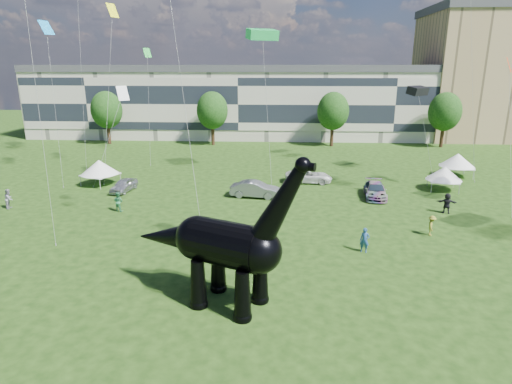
{
  "coord_description": "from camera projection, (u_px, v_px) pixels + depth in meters",
  "views": [
    {
      "loc": [
        -0.76,
        -18.64,
        12.86
      ],
      "look_at": [
        -2.22,
        8.0,
        5.0
      ],
      "focal_mm": 30.0,
      "sensor_mm": 36.0,
      "label": 1
    }
  ],
  "objects": [
    {
      "name": "tree_mid_right",
      "position": [
        333.0,
        108.0,
        70.01
      ],
      "size": [
        5.2,
        5.2,
        9.44
      ],
      "color": "#382314",
      "rests_on": "ground"
    },
    {
      "name": "tree_mid_left",
      "position": [
        212.0,
        107.0,
        71.06
      ],
      "size": [
        5.2,
        5.2,
        9.44
      ],
      "color": "#382314",
      "rests_on": "ground"
    },
    {
      "name": "visitors",
      "position": [
        241.0,
        226.0,
        33.39
      ],
      "size": [
        41.86,
        36.43,
        1.9
      ],
      "color": "brown",
      "rests_on": "ground"
    },
    {
      "name": "car_silver",
      "position": [
        124.0,
        185.0,
        45.58
      ],
      "size": [
        2.22,
        4.2,
        1.36
      ],
      "primitive_type": "imported",
      "rotation": [
        0.0,
        0.0,
        -0.16
      ],
      "color": "silver",
      "rests_on": "ground"
    },
    {
      "name": "tree_far_left",
      "position": [
        106.0,
        107.0,
        72.01
      ],
      "size": [
        5.2,
        5.2,
        9.44
      ],
      "color": "#382314",
      "rests_on": "ground"
    },
    {
      "name": "car_grey",
      "position": [
        255.0,
        189.0,
        43.51
      ],
      "size": [
        5.24,
        2.47,
        1.66
      ],
      "primitive_type": "imported",
      "rotation": [
        0.0,
        0.0,
        1.43
      ],
      "color": "slate",
      "rests_on": "ground"
    },
    {
      "name": "terrace_row",
      "position": [
        241.0,
        105.0,
        79.56
      ],
      "size": [
        78.0,
        11.0,
        12.0
      ],
      "primitive_type": "cube",
      "color": "beige",
      "rests_on": "ground"
    },
    {
      "name": "gazebo_near",
      "position": [
        444.0,
        174.0,
        45.8
      ],
      "size": [
        4.3,
        4.3,
        2.59
      ],
      "rotation": [
        0.0,
        0.0,
        -0.18
      ],
      "color": "white",
      "rests_on": "ground"
    },
    {
      "name": "ground",
      "position": [
        291.0,
        333.0,
        21.44
      ],
      "size": [
        220.0,
        220.0,
        0.0
      ],
      "primitive_type": "plane",
      "color": "#16330C",
      "rests_on": "ground"
    },
    {
      "name": "gazebo_left",
      "position": [
        99.0,
        167.0,
        47.78
      ],
      "size": [
        5.41,
        5.41,
        2.85
      ],
      "rotation": [
        0.0,
        0.0,
        -0.42
      ],
      "color": "white",
      "rests_on": "ground"
    },
    {
      "name": "car_dark",
      "position": [
        375.0,
        190.0,
        43.49
      ],
      "size": [
        2.65,
        5.31,
        1.48
      ],
      "primitive_type": "imported",
      "rotation": [
        0.0,
        0.0,
        -0.11
      ],
      "color": "#595960",
      "rests_on": "ground"
    },
    {
      "name": "tree_far_right",
      "position": [
        445.0,
        109.0,
        69.07
      ],
      "size": [
        5.2,
        5.2,
        9.44
      ],
      "color": "#382314",
      "rests_on": "ground"
    },
    {
      "name": "car_white",
      "position": [
        309.0,
        176.0,
        49.06
      ],
      "size": [
        5.44,
        2.7,
        1.48
      ],
      "primitive_type": "imported",
      "rotation": [
        0.0,
        0.0,
        1.53
      ],
      "color": "silver",
      "rests_on": "ground"
    },
    {
      "name": "apartment_block",
      "position": [
        502.0,
        77.0,
        78.49
      ],
      "size": [
        28.0,
        18.0,
        22.0
      ],
      "primitive_type": "cube",
      "color": "tan",
      "rests_on": "ground"
    },
    {
      "name": "dinosaur_sculpture",
      "position": [
        221.0,
        245.0,
        23.34
      ],
      "size": [
        10.85,
        6.13,
        9.18
      ],
      "rotation": [
        0.0,
        0.0,
        -0.43
      ],
      "color": "black",
      "rests_on": "ground"
    },
    {
      "name": "gazebo_far",
      "position": [
        457.0,
        160.0,
        51.46
      ],
      "size": [
        4.24,
        4.24,
        2.83
      ],
      "rotation": [
        0.0,
        0.0,
        -0.05
      ],
      "color": "white",
      "rests_on": "ground"
    }
  ]
}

